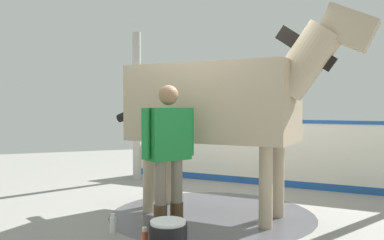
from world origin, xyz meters
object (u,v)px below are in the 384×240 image
object	(u,v)px
wash_bucket	(168,239)
horse	(221,102)
bottle_spray	(145,239)
handler	(169,148)
bottle_shampoo	(113,224)

from	to	relation	value
wash_bucket	horse	bearing A→B (deg)	-43.23
wash_bucket	bottle_spray	bearing A→B (deg)	33.69
handler	bottle_shampoo	size ratio (longest dim) A/B	7.36
horse	bottle_spray	distance (m)	2.03
horse	wash_bucket	world-z (taller)	horse
bottle_shampoo	wash_bucket	bearing A→B (deg)	-157.56
horse	handler	bearing A→B (deg)	-104.48
wash_bucket	bottle_spray	distance (m)	0.30
wash_bucket	handler	bearing A→B (deg)	-18.09
bottle_spray	handler	bearing A→B (deg)	-41.24
handler	bottle_shampoo	distance (m)	1.04
wash_bucket	bottle_shampoo	bearing A→B (deg)	22.44
bottle_shampoo	handler	bearing A→B (deg)	-108.14
horse	bottle_shampoo	size ratio (longest dim) A/B	12.07
bottle_shampoo	bottle_spray	xyz separation A→B (m)	(-0.63, -0.20, 0.00)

